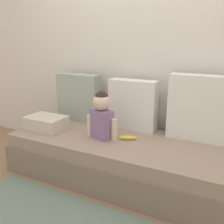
{
  "coord_description": "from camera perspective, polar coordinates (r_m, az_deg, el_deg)",
  "views": [
    {
      "loc": [
        0.94,
        -1.99,
        1.3
      ],
      "look_at": [
        -0.08,
        0.0,
        0.65
      ],
      "focal_mm": 40.19,
      "sensor_mm": 36.0,
      "label": 1
    }
  ],
  "objects": [
    {
      "name": "couch",
      "position": [
        2.46,
        1.62,
        -10.43
      ],
      "size": [
        2.14,
        0.84,
        0.4
      ],
      "color": "#826C5B",
      "rests_on": "ground"
    },
    {
      "name": "throw_pillow_right",
      "position": [
        2.4,
        19.61,
        0.79
      ],
      "size": [
        0.58,
        0.16,
        0.6
      ],
      "primitive_type": "cube",
      "color": "silver",
      "rests_on": "couch"
    },
    {
      "name": "throw_pillow_center",
      "position": [
        2.58,
        4.79,
        1.64
      ],
      "size": [
        0.49,
        0.16,
        0.51
      ],
      "primitive_type": "cube",
      "color": "silver",
      "rests_on": "couch"
    },
    {
      "name": "folded_blanket",
      "position": [
        2.69,
        -14.73,
        -2.38
      ],
      "size": [
        0.4,
        0.28,
        0.13
      ],
      "primitive_type": "cube",
      "color": "beige",
      "rests_on": "couch"
    },
    {
      "name": "banana",
      "position": [
        2.35,
        3.65,
        -5.85
      ],
      "size": [
        0.17,
        0.11,
        0.04
      ],
      "primitive_type": "ellipsoid",
      "rotation": [
        0.0,
        0.0,
        0.43
      ],
      "color": "yellow",
      "rests_on": "couch"
    },
    {
      "name": "ground_plane",
      "position": [
        2.56,
        1.59,
        -14.41
      ],
      "size": [
        12.0,
        12.0,
        0.0
      ],
      "primitive_type": "plane",
      "color": "#93704C"
    },
    {
      "name": "back_wall",
      "position": [
        2.72,
        6.95,
        13.1
      ],
      "size": [
        5.34,
        0.1,
        2.32
      ],
      "primitive_type": "cube",
      "color": "silver",
      "rests_on": "ground"
    },
    {
      "name": "throw_pillow_left",
      "position": [
        2.89,
        -7.5,
        3.32
      ],
      "size": [
        0.51,
        0.16,
        0.53
      ],
      "primitive_type": "cube",
      "color": "#99A393",
      "rests_on": "couch"
    },
    {
      "name": "toddler",
      "position": [
        2.32,
        -2.34,
        -0.6
      ],
      "size": [
        0.32,
        0.18,
        0.45
      ],
      "color": "gray",
      "rests_on": "couch"
    }
  ]
}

